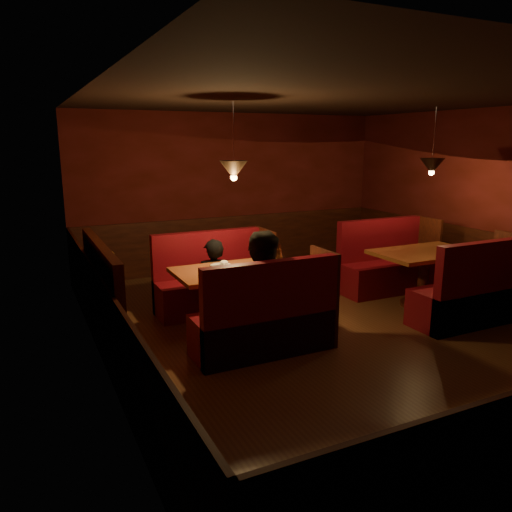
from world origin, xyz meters
name	(u,v)px	position (x,y,z in m)	size (l,w,h in m)	color
room	(320,249)	(-0.28, 0.04, 1.05)	(6.02, 7.02, 2.92)	#4F2D1A
main_table	(236,283)	(-1.27, 0.45, 0.63)	(1.51, 0.92, 1.06)	brown
main_bench_far	(214,286)	(-1.25, 1.31, 0.36)	(1.67, 0.59, 1.14)	#51080E
main_bench_near	(268,324)	(-1.25, -0.41, 0.36)	(1.67, 0.59, 1.14)	#51080E
second_table	(424,265)	(1.60, 0.15, 0.61)	(1.47, 0.94, 0.83)	brown
second_bench_far	(385,268)	(1.64, 1.03, 0.37)	(1.63, 0.61, 1.16)	#51080E
second_bench_near	(473,298)	(1.64, -0.73, 0.37)	(1.63, 0.61, 1.16)	#51080E
diner_a	(213,266)	(-1.35, 1.05, 0.73)	(0.53, 0.35, 1.45)	black
diner_b	(267,276)	(-1.18, -0.24, 0.88)	(0.85, 0.66, 1.75)	black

